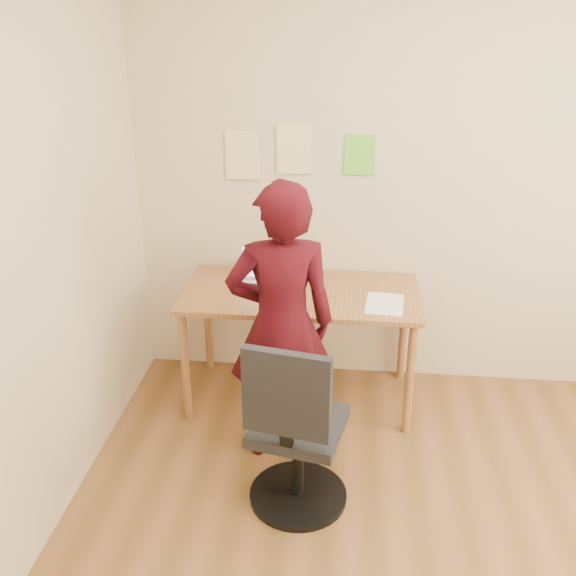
# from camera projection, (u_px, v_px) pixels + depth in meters

# --- Properties ---
(room) EXTENTS (3.58, 3.58, 2.78)m
(room) POSITION_uv_depth(u_px,v_px,m) (460.00, 301.00, 2.25)
(room) COLOR brown
(room) RESTS_ON ground
(desk) EXTENTS (1.40, 0.70, 0.74)m
(desk) POSITION_uv_depth(u_px,v_px,m) (301.00, 305.00, 3.85)
(desk) COLOR #9C6335
(desk) RESTS_ON ground
(laptop) EXTENTS (0.32, 0.28, 0.23)m
(laptop) POSITION_uv_depth(u_px,v_px,m) (263.00, 279.00, 3.87)
(laptop) COLOR silver
(laptop) RESTS_ON desk
(paper_sheet) EXTENTS (0.24, 0.32, 0.00)m
(paper_sheet) POSITION_uv_depth(u_px,v_px,m) (385.00, 304.00, 3.66)
(paper_sheet) COLOR white
(paper_sheet) RESTS_ON desk
(phone) EXTENTS (0.08, 0.13, 0.01)m
(phone) POSITION_uv_depth(u_px,v_px,m) (321.00, 307.00, 3.61)
(phone) COLOR black
(phone) RESTS_ON desk
(wall_note_left) EXTENTS (0.21, 0.00, 0.30)m
(wall_note_left) POSITION_uv_depth(u_px,v_px,m) (243.00, 155.00, 3.89)
(wall_note_left) COLOR #F4DC92
(wall_note_left) RESTS_ON room
(wall_note_mid) EXTENTS (0.21, 0.00, 0.30)m
(wall_note_mid) POSITION_uv_depth(u_px,v_px,m) (294.00, 149.00, 3.84)
(wall_note_mid) COLOR #F4DC92
(wall_note_mid) RESTS_ON room
(wall_note_right) EXTENTS (0.18, 0.00, 0.24)m
(wall_note_right) POSITION_uv_depth(u_px,v_px,m) (360.00, 155.00, 3.81)
(wall_note_right) COLOR #6CD32F
(wall_note_right) RESTS_ON room
(office_chair) EXTENTS (0.50, 0.51, 0.95)m
(office_chair) POSITION_uv_depth(u_px,v_px,m) (295.00, 439.00, 3.06)
(office_chair) COLOR black
(office_chair) RESTS_ON ground
(person) EXTENTS (0.63, 0.48, 1.56)m
(person) POSITION_uv_depth(u_px,v_px,m) (281.00, 325.00, 3.33)
(person) COLOR #33070D
(person) RESTS_ON ground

